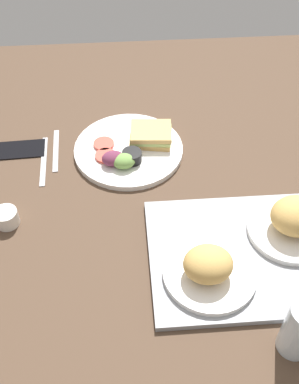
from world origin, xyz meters
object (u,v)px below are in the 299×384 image
object	(u,v)px
bread_plate_far	(209,268)
fork	(56,150)
plate_with_salad	(131,148)
cell_phone	(18,149)
espresso_cup	(7,218)
knife	(44,161)
serving_tray	(250,254)
bread_plate_near	(295,221)

from	to	relation	value
bread_plate_far	fork	size ratio (longest dim) A/B	1.18
plate_with_salad	cell_phone	bearing A→B (deg)	-6.17
espresso_cup	cell_phone	bearing A→B (deg)	-88.69
bread_plate_far	knife	world-z (taller)	bread_plate_far
serving_tray	plate_with_salad	size ratio (longest dim) A/B	1.52
plate_with_salad	fork	distance (cm)	20.84
serving_tray	fork	world-z (taller)	serving_tray
bread_plate_near	fork	size ratio (longest dim) A/B	1.13
serving_tray	bread_plate_near	xyz separation A→B (cm)	(-10.58, -5.04, 4.70)
plate_with_salad	fork	xyz separation A→B (cm)	(20.65, -2.41, -1.41)
cell_phone	bread_plate_far	bearing A→B (deg)	132.90
plate_with_salad	espresso_cup	bearing A→B (deg)	36.51
plate_with_salad	knife	distance (cm)	23.75
serving_tray	cell_phone	bearing A→B (deg)	-35.28
espresso_cup	cell_phone	xyz separation A→B (cm)	(0.59, -25.82, -1.60)
bread_plate_far	knife	xyz separation A→B (cm)	(38.07, -39.94, -4.35)
serving_tray	bread_plate_near	bearing A→B (deg)	-154.53
bread_plate_near	espresso_cup	xyz separation A→B (cm)	(65.82, -8.64, -3.50)
espresso_cup	fork	bearing A→B (deg)	-111.32
bread_plate_near	fork	world-z (taller)	bread_plate_near
fork	cell_phone	bearing A→B (deg)	-97.50
fork	knife	size ratio (longest dim) A/B	0.89
cell_phone	espresso_cup	bearing A→B (deg)	88.90
serving_tray	espresso_cup	size ratio (longest dim) A/B	8.04
espresso_cup	knife	xyz separation A→B (cm)	(-6.71, -20.88, -1.75)
fork	cell_phone	world-z (taller)	cell_phone
bread_plate_near	espresso_cup	world-z (taller)	bread_plate_near
bread_plate_far	serving_tray	bearing A→B (deg)	-152.79
fork	bread_plate_far	bearing A→B (deg)	36.31
plate_with_salad	fork	size ratio (longest dim) A/B	1.75
plate_with_salad	knife	world-z (taller)	plate_with_salad
bread_plate_near	plate_with_salad	xyz separation A→B (cm)	(35.46, -31.11, -3.84)
bread_plate_near	espresso_cup	bearing A→B (deg)	-7.48
serving_tray	bread_plate_near	world-z (taller)	bread_plate_near
bread_plate_near	cell_phone	size ratio (longest dim) A/B	1.33
espresso_cup	knife	world-z (taller)	espresso_cup
plate_with_salad	serving_tray	bearing A→B (deg)	124.53
plate_with_salad	bread_plate_far	bearing A→B (deg)	109.15
serving_tray	espresso_cup	distance (cm)	56.92
espresso_cup	cell_phone	world-z (taller)	espresso_cup
bread_plate_near	knife	xyz separation A→B (cm)	(59.11, -29.52, -5.25)
bread_plate_far	espresso_cup	world-z (taller)	bread_plate_far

